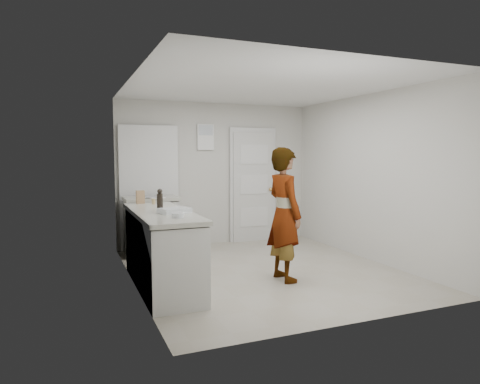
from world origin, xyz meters
name	(u,v)px	position (x,y,z in m)	size (l,w,h in m)	color
ground	(264,270)	(0.00, 0.00, 0.00)	(4.00, 4.00, 0.00)	#A09886
room_shell	(208,187)	(-0.17, 1.95, 1.02)	(4.00, 4.00, 4.00)	beige
main_counter	(162,252)	(-1.45, -0.20, 0.43)	(0.64, 1.96, 0.93)	silver
side_counter	(151,228)	(-1.25, 1.55, 0.43)	(0.84, 0.61, 0.93)	silver
person	(284,214)	(0.05, -0.48, 0.84)	(0.62, 0.40, 1.69)	silver
cake_mix_box	(140,197)	(-1.56, 0.68, 1.02)	(0.11, 0.05, 0.18)	#96684B
spice_jar	(154,201)	(-1.40, 0.55, 0.96)	(0.05, 0.05, 0.07)	tan
oil_cruet_a	(160,200)	(-1.45, -0.13, 1.05)	(0.07, 0.07, 0.26)	black
oil_cruet_b	(159,201)	(-1.49, -0.30, 1.05)	(0.06, 0.06, 0.27)	black
baking_dish	(175,211)	(-1.34, -0.42, 0.95)	(0.39, 0.32, 0.06)	silver
egg_bowl	(178,215)	(-1.40, -0.79, 0.95)	(0.13, 0.13, 0.05)	silver
papers	(156,197)	(-1.20, 1.39, 0.93)	(0.22, 0.28, 0.01)	white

